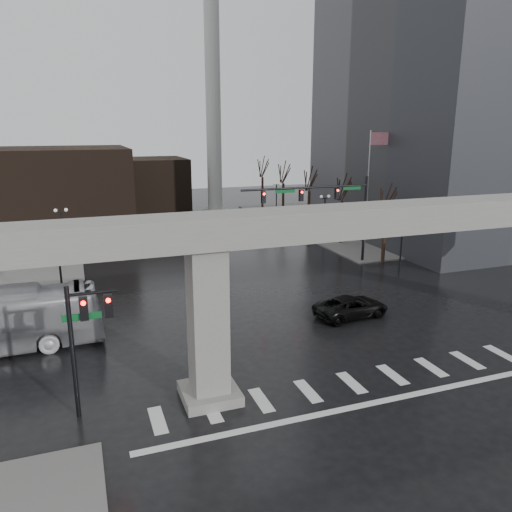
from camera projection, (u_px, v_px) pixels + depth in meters
The scene contains 22 objects.
ground at pixel (342, 374), 25.69m from camera, with size 160.00×160.00×0.00m, color black.
sidewalk_ne at pixel (379, 221), 67.01m from camera, with size 28.00×36.00×0.15m, color slate.
elevated_guideway at pixel (370, 242), 24.38m from camera, with size 48.00×2.60×8.70m.
office_tower at pixel (460, 43), 53.31m from camera, with size 22.00×26.00×42.00m, color #5C5C61.
building_far_left at pixel (58, 192), 58.02m from camera, with size 16.00×14.00×10.00m, color black.
building_far_mid at pixel (150, 187), 71.33m from camera, with size 10.00×10.00×8.00m, color black.
smokestack at pixel (214, 119), 66.16m from camera, with size 3.60×3.60×30.00m.
signal_mast_arm at pixel (328, 202), 44.30m from camera, with size 12.12×0.43×8.00m.
signal_left_pole at pixel (84, 328), 21.08m from camera, with size 2.30×0.30×6.00m.
flagpole_assembly at pixel (371, 177), 48.86m from camera, with size 2.06×0.12×12.00m.
lamp_right_0 at pixel (402, 235), 42.01m from camera, with size 1.22×0.32×5.11m.
lamp_right_1 at pixel (325, 210), 54.75m from camera, with size 1.22×0.32×5.11m.
lamp_right_2 at pixel (276, 194), 67.49m from camera, with size 1.22×0.32×5.11m.
lamp_left_0 at pixel (60, 264), 33.10m from camera, with size 1.22×0.32×5.11m.
lamp_left_1 at pixel (62, 226), 45.83m from camera, with size 1.22×0.32×5.11m.
lamp_left_2 at pixel (64, 204), 58.57m from camera, with size 1.22×0.32×5.11m.
tree_right_0 at pixel (385, 233), 46.18m from camera, with size 1.09×1.58×7.50m.
tree_right_1 at pixel (342, 218), 53.44m from camera, with size 1.09×1.61×7.67m.
tree_right_2 at pixel (309, 206), 60.70m from camera, with size 1.10×1.63×7.85m.
tree_right_3 at pixel (283, 197), 67.97m from camera, with size 1.11×1.66×8.02m.
tree_right_4 at pixel (263, 190), 75.23m from camera, with size 1.12×1.69×8.19m.
pickup_truck at pixel (351, 307), 33.19m from camera, with size 2.37×5.14×1.43m, color black.
Camera 1 is at (-12.12, -20.43, 12.34)m, focal length 35.00 mm.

